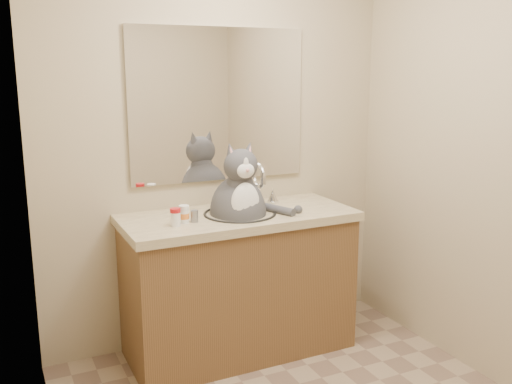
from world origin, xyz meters
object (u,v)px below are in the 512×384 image
pill_bottle_orange (184,214)px  grey_canister (194,216)px  pill_bottle_redcap (175,217)px  cat (239,207)px

pill_bottle_orange → grey_canister: 0.06m
grey_canister → pill_bottle_redcap: bearing=-164.8°
cat → pill_bottle_redcap: size_ratio=6.60×
pill_bottle_redcap → grey_canister: size_ratio=1.47×
pill_bottle_orange → grey_canister: (0.06, -0.01, -0.01)m
cat → grey_canister: size_ratio=9.69×
cat → pill_bottle_orange: cat is taller
cat → pill_bottle_redcap: 0.41m
cat → grey_canister: cat is taller
cat → pill_bottle_orange: size_ratio=6.62×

